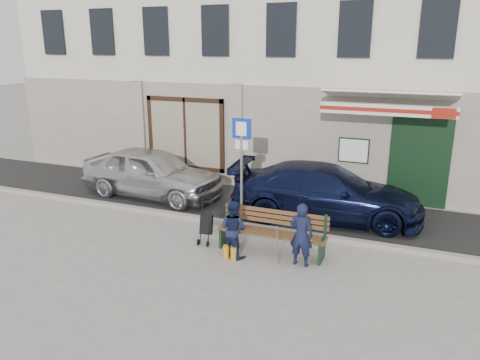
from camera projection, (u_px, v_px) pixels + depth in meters
The scene contains 11 objects.
ground at pixel (210, 250), 10.43m from camera, with size 80.00×80.00×0.00m, color #9E9991.
asphalt_lane at pixel (258, 206), 13.19m from camera, with size 60.00×3.20×0.01m, color #282828.
curb at pixel (236, 224), 11.75m from camera, with size 60.00×0.18×0.12m, color #9E9384.
building at pixel (311, 27), 16.56m from camera, with size 20.00×8.27×10.00m.
car_silver at pixel (152, 172), 13.91m from camera, with size 1.74×4.34×1.48m, color silver.
car_navy at pixel (326, 192), 12.14m from camera, with size 2.00×4.91×1.43m, color black.
parking_sign at pixel (242, 154), 11.52m from camera, with size 0.50×0.08×2.69m.
bench at pixel (270, 232), 10.22m from camera, with size 2.40×1.17×0.98m.
man at pixel (301, 235), 9.55m from camera, with size 0.49×0.32×1.35m, color #131734.
woman at pixel (233, 229), 9.97m from camera, with size 0.61×0.48×1.25m, color #141B39.
stroller at pixel (206, 225), 10.69m from camera, with size 0.31×0.42×0.97m.
Camera 1 is at (4.20, -8.63, 4.43)m, focal length 35.00 mm.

